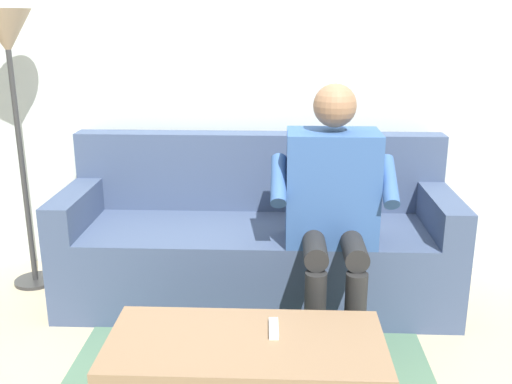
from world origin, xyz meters
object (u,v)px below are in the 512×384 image
person_solo_seated (332,196)px  remote_white (274,328)px  couch (257,244)px  coffee_table (246,379)px  floor_lamp (9,56)px

person_solo_seated → remote_white: bearing=68.1°
couch → coffee_table: 1.08m
person_solo_seated → remote_white: 0.81m
floor_lamp → couch: bearing=175.7°
coffee_table → remote_white: 0.22m
remote_white → floor_lamp: 2.05m
couch → person_solo_seated: 0.63m
person_solo_seated → couch: bearing=-40.6°
floor_lamp → remote_white: bearing=142.5°
person_solo_seated → floor_lamp: 1.87m
remote_white → couch: bearing=4.3°
person_solo_seated → remote_white: (0.27, 0.68, -0.34)m
couch → remote_white: 1.01m
coffee_table → remote_white: remote_white is taller
couch → coffee_table: bearing=90.0°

